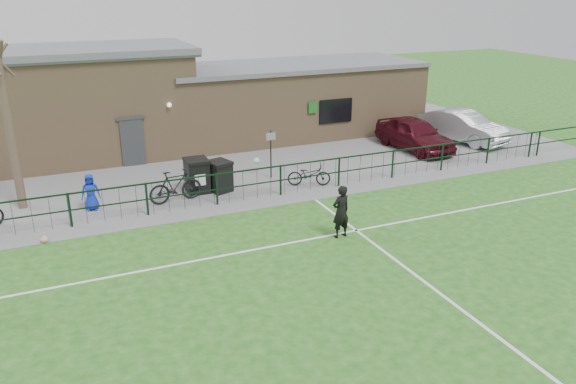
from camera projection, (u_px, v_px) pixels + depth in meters
name	position (u px, v px, depth m)	size (l,w,h in m)	color
ground	(367.00, 304.00, 14.14)	(90.00, 90.00, 0.00)	#22581A
paving_strip	(214.00, 159.00, 25.74)	(34.00, 13.00, 0.02)	slate
pitch_line_touch	(258.00, 201.00, 20.85)	(28.00, 0.10, 0.01)	white
pitch_line_mid	(301.00, 241.00, 17.58)	(28.00, 0.10, 0.01)	white
pitch_line_perp	(432.00, 287.00, 14.89)	(0.10, 16.00, 0.01)	white
perimeter_fence	(256.00, 184.00, 20.81)	(28.00, 0.10, 1.20)	black
bare_tree	(9.00, 126.00, 19.13)	(0.30, 0.30, 6.00)	#4C3A2E
wheelie_bin_left	(197.00, 176.00, 21.50)	(0.81, 0.92, 1.23)	black
wheelie_bin_right	(219.00, 177.00, 21.59)	(0.74, 0.84, 1.12)	black
sign_post	(271.00, 154.00, 22.94)	(0.06, 0.06, 2.00)	black
car_maroon	(415.00, 134.00, 26.97)	(1.83, 4.54, 1.55)	#410B15
car_silver	(462.00, 126.00, 28.39)	(1.64, 4.71, 1.55)	#ADAFB5
bicycle_d	(175.00, 186.00, 20.49)	(0.57, 2.00, 1.20)	black
bicycle_e	(309.00, 175.00, 22.22)	(0.59, 1.71, 0.90)	black
spectator_child	(91.00, 192.00, 19.75)	(0.65, 0.42, 1.32)	#122AB0
goalkeeper_kick	(339.00, 210.00, 17.63)	(2.04, 3.62, 1.91)	black
ball_ground	(44.00, 239.00, 17.41)	(0.24, 0.24, 0.24)	silver
clubhouse	(177.00, 101.00, 27.22)	(24.25, 5.40, 4.96)	#A27F5A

